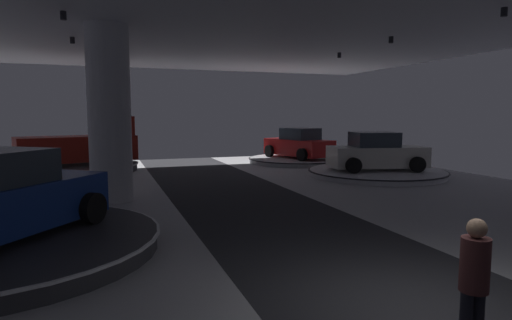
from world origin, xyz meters
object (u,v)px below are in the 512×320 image
(display_platform_deep_right, at_px, (298,160))
(column_left, at_px, (110,114))
(display_platform_deep_left, at_px, (78,167))
(pickup_truck_deep_left, at_px, (84,144))
(display_car_far_right, at_px, (376,153))
(visitor_walking_near, at_px, (474,278))
(display_platform_mid_left, at_px, (3,245))
(display_car_deep_right, at_px, (299,144))
(display_platform_far_right, at_px, (376,172))

(display_platform_deep_right, bearing_deg, column_left, -142.27)
(display_platform_deep_left, bearing_deg, pickup_truck_deep_left, 15.25)
(display_car_far_right, xyz_separation_m, visitor_walking_near, (-7.57, -12.57, -0.11))
(column_left, distance_m, display_platform_mid_left, 5.91)
(display_car_deep_right, height_order, visitor_walking_near, display_car_deep_right)
(pickup_truck_deep_left, bearing_deg, column_left, -81.95)
(display_platform_deep_right, bearing_deg, pickup_truck_deep_left, 179.02)
(display_platform_far_right, xyz_separation_m, display_platform_deep_left, (-12.78, 6.11, 0.05))
(display_platform_deep_left, bearing_deg, display_platform_mid_left, -92.89)
(display_platform_far_right, xyz_separation_m, display_car_far_right, (-0.03, 0.01, 0.88))
(display_platform_mid_left, relative_size, display_platform_deep_left, 1.06)
(column_left, relative_size, display_platform_deep_left, 0.97)
(column_left, relative_size, visitor_walking_near, 3.46)
(display_car_far_right, relative_size, pickup_truck_deep_left, 0.79)
(display_platform_far_right, height_order, display_platform_deep_left, display_platform_deep_left)
(display_platform_mid_left, relative_size, display_platform_deep_right, 1.06)
(display_platform_deep_left, distance_m, pickup_truck_deep_left, 1.14)
(display_platform_far_right, xyz_separation_m, display_platform_mid_left, (-13.44, -6.83, 0.06))
(display_platform_deep_right, bearing_deg, visitor_walking_near, -109.40)
(column_left, height_order, display_car_far_right, column_left)
(column_left, relative_size, display_platform_far_right, 0.90)
(display_platform_mid_left, distance_m, display_platform_deep_right, 17.83)
(visitor_walking_near, bearing_deg, display_platform_deep_left, 105.52)
(column_left, distance_m, display_platform_deep_right, 13.23)
(column_left, height_order, display_platform_far_right, column_left)
(column_left, bearing_deg, display_platform_deep_left, 100.28)
(visitor_walking_near, bearing_deg, display_platform_deep_right, 70.60)
(display_platform_deep_right, relative_size, pickup_truck_deep_left, 1.00)
(column_left, xyz_separation_m, display_platform_far_right, (11.32, 1.94, -2.61))
(display_car_far_right, relative_size, display_car_deep_right, 0.99)
(column_left, height_order, visitor_walking_near, column_left)
(pickup_truck_deep_left, bearing_deg, display_platform_mid_left, -94.23)
(display_platform_far_right, relative_size, display_car_deep_right, 1.35)
(display_car_deep_right, bearing_deg, display_platform_deep_left, 179.31)
(column_left, bearing_deg, pickup_truck_deep_left, 98.05)
(display_car_far_right, bearing_deg, display_platform_deep_right, 99.78)
(pickup_truck_deep_left, bearing_deg, display_platform_deep_right, -0.98)
(display_car_far_right, xyz_separation_m, display_platform_deep_left, (-12.75, 6.10, -0.82))
(display_car_far_right, relative_size, display_platform_deep_left, 0.79)
(display_car_far_right, xyz_separation_m, display_car_deep_right, (-1.02, 5.96, 0.02))
(display_platform_deep_left, bearing_deg, display_platform_far_right, -25.55)
(display_platform_mid_left, distance_m, visitor_walking_near, 8.21)
(column_left, xyz_separation_m, display_platform_mid_left, (-2.11, -4.89, -2.55))
(display_platform_far_right, height_order, visitor_walking_near, visitor_walking_near)
(display_platform_far_right, distance_m, display_car_deep_right, 6.13)
(display_platform_far_right, xyz_separation_m, pickup_truck_deep_left, (-12.47, 6.20, 1.15))
(visitor_walking_near, bearing_deg, display_car_far_right, 58.95)
(column_left, height_order, display_platform_deep_right, column_left)
(display_car_far_right, distance_m, display_car_deep_right, 6.05)
(display_platform_far_right, distance_m, pickup_truck_deep_left, 13.98)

